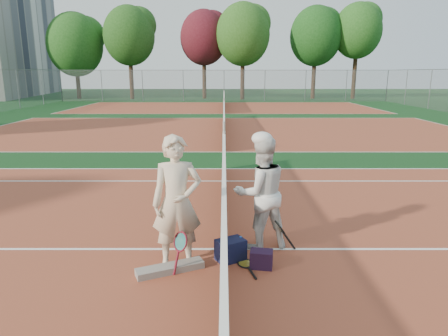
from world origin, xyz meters
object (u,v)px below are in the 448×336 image
object	(u,v)px
net_main	(224,219)
racket_red	(181,252)
racket_black_held	(280,236)
sports_bag_navy	(231,250)
player_b	(261,193)
player_a	(177,203)
sports_bag_purple	(261,259)
racket_spare	(245,264)
water_bottle	(241,248)

from	to	relation	value
net_main	racket_red	bearing A→B (deg)	-130.38
racket_black_held	sports_bag_navy	distance (m)	0.84
player_b	sports_bag_navy	xyz separation A→B (m)	(-0.48, -0.49, -0.74)
net_main	racket_black_held	distance (m)	0.91
player_a	sports_bag_purple	bearing A→B (deg)	-11.52
racket_red	sports_bag_purple	size ratio (longest dim) A/B	1.81
net_main	sports_bag_navy	xyz separation A→B (m)	(0.10, -0.37, -0.35)
racket_red	racket_spare	world-z (taller)	racket_red
player_a	racket_black_held	distance (m)	1.76
player_b	water_bottle	bearing A→B (deg)	33.05
racket_black_held	racket_red	bearing A→B (deg)	10.17
net_main	sports_bag_navy	bearing A→B (deg)	-75.11
player_b	water_bottle	distance (m)	0.92
racket_red	water_bottle	bearing A→B (deg)	-25.59
net_main	player_b	xyz separation A→B (m)	(0.58, 0.12, 0.40)
water_bottle	racket_black_held	bearing A→B (deg)	19.47
player_b	sports_bag_navy	world-z (taller)	player_b
sports_bag_navy	player_b	bearing A→B (deg)	45.55
racket_black_held	water_bottle	size ratio (longest dim) A/B	1.70
sports_bag_navy	racket_spare	bearing A→B (deg)	-33.53
racket_spare	water_bottle	size ratio (longest dim) A/B	2.00
racket_spare	net_main	bearing A→B (deg)	16.44
player_a	racket_black_held	xyz separation A→B (m)	(1.54, 0.48, -0.71)
player_b	sports_bag_purple	size ratio (longest dim) A/B	5.68
player_a	sports_bag_navy	xyz separation A→B (m)	(0.76, 0.17, -0.80)
sports_bag_purple	racket_red	bearing A→B (deg)	-174.45
racket_spare	water_bottle	distance (m)	0.28
racket_red	racket_spare	size ratio (longest dim) A/B	0.96
sports_bag_navy	water_bottle	bearing A→B (deg)	30.88
net_main	sports_bag_purple	world-z (taller)	net_main
player_b	racket_red	bearing A→B (deg)	17.53
net_main	racket_red	size ratio (longest dim) A/B	18.98
racket_spare	sports_bag_navy	xyz separation A→B (m)	(-0.22, 0.14, 0.15)
racket_red	water_bottle	xyz separation A→B (m)	(0.86, 0.44, -0.14)
net_main	player_a	size ratio (longest dim) A/B	5.70
sports_bag_purple	water_bottle	world-z (taller)	water_bottle
net_main	player_a	world-z (taller)	player_a
sports_bag_purple	racket_spare	bearing A→B (deg)	158.47
sports_bag_navy	racket_black_held	bearing A→B (deg)	21.90
racket_red	water_bottle	world-z (taller)	racket_red
player_b	sports_bag_purple	bearing A→B (deg)	69.28
racket_black_held	water_bottle	distance (m)	0.67
racket_black_held	player_a	bearing A→B (deg)	3.55
player_a	water_bottle	xyz separation A→B (m)	(0.92, 0.26, -0.81)
water_bottle	player_b	bearing A→B (deg)	50.58
net_main	water_bottle	xyz separation A→B (m)	(0.25, -0.28, -0.36)
racket_black_held	racket_spare	distance (m)	0.76
racket_spare	sports_bag_purple	bearing A→B (deg)	-126.58
player_b	racket_black_held	world-z (taller)	player_b
racket_black_held	water_bottle	xyz separation A→B (m)	(-0.62, -0.22, -0.11)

